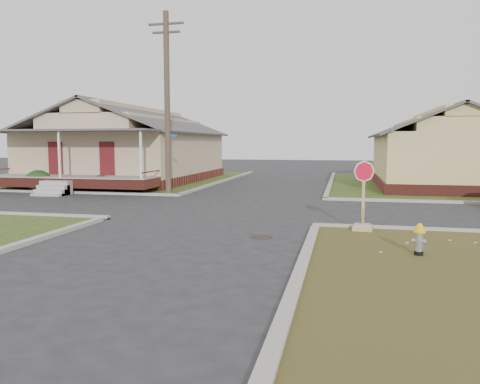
# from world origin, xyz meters

# --- Properties ---
(ground) EXTENTS (120.00, 120.00, 0.00)m
(ground) POSITION_xyz_m (0.00, 0.00, 0.00)
(ground) COLOR #262729
(ground) RESTS_ON ground
(verge_far_left) EXTENTS (19.00, 19.00, 0.05)m
(verge_far_left) POSITION_xyz_m (-13.00, 18.00, 0.03)
(verge_far_left) COLOR #2E3F16
(verge_far_left) RESTS_ON ground
(curbs) EXTENTS (80.00, 40.00, 0.12)m
(curbs) POSITION_xyz_m (0.00, 5.00, 0.00)
(curbs) COLOR #A49D94
(curbs) RESTS_ON ground
(manhole) EXTENTS (0.64, 0.64, 0.01)m
(manhole) POSITION_xyz_m (2.20, -0.50, 0.01)
(manhole) COLOR black
(manhole) RESTS_ON ground
(corner_house) EXTENTS (10.10, 15.50, 5.30)m
(corner_house) POSITION_xyz_m (-10.00, 16.68, 2.28)
(corner_house) COLOR maroon
(corner_house) RESTS_ON ground
(side_house_yellow) EXTENTS (7.60, 11.60, 4.70)m
(side_house_yellow) POSITION_xyz_m (10.00, 16.50, 2.19)
(side_house_yellow) COLOR maroon
(side_house_yellow) RESTS_ON ground
(utility_pole) EXTENTS (1.80, 0.28, 9.00)m
(utility_pole) POSITION_xyz_m (-4.20, 8.90, 4.66)
(utility_pole) COLOR #443327
(utility_pole) RESTS_ON ground
(fire_hydrant) EXTENTS (0.28, 0.28, 0.75)m
(fire_hydrant) POSITION_xyz_m (6.15, -1.97, 0.46)
(fire_hydrant) COLOR black
(fire_hydrant) RESTS_ON ground
(stop_sign) EXTENTS (0.59, 0.57, 2.07)m
(stop_sign) POSITION_xyz_m (5.00, 0.95, 0.50)
(stop_sign) COLOR tan
(stop_sign) RESTS_ON ground
(hedge_left) EXTENTS (1.45, 1.19, 1.11)m
(hedge_left) POSITION_xyz_m (-11.75, 9.08, 0.61)
(hedge_left) COLOR #193A15
(hedge_left) RESTS_ON verge_far_left
(hedge_right) EXTENTS (1.24, 1.01, 0.94)m
(hedge_right) POSITION_xyz_m (-8.30, 9.58, 0.52)
(hedge_right) COLOR #193A15
(hedge_right) RESTS_ON verge_far_left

